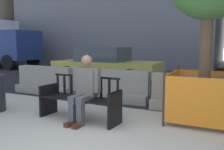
# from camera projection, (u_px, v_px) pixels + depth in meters

# --- Properties ---
(street_asphalt) EXTENTS (120.00, 12.00, 0.01)m
(street_asphalt) POSITION_uv_depth(u_px,v_px,m) (184.00, 78.00, 11.25)
(street_asphalt) COLOR black
(street_asphalt) RESTS_ON ground
(street_bench) EXTENTS (1.71, 0.59, 0.88)m
(street_bench) POSITION_uv_depth(u_px,v_px,m) (80.00, 100.00, 5.04)
(street_bench) COLOR black
(street_bench) RESTS_ON ground
(seated_person) EXTENTS (0.58, 0.73, 1.31)m
(seated_person) POSITION_uv_depth(u_px,v_px,m) (85.00, 87.00, 4.88)
(seated_person) COLOR #66605B
(seated_person) RESTS_ON ground
(jersey_barrier_centre) EXTENTS (2.02, 0.73, 0.84)m
(jersey_barrier_centre) POSITION_uv_depth(u_px,v_px,m) (114.00, 88.00, 6.77)
(jersey_barrier_centre) COLOR gray
(jersey_barrier_centre) RESTS_ON ground
(jersey_barrier_left) EXTENTS (2.02, 0.74, 0.84)m
(jersey_barrier_left) POSITION_uv_depth(u_px,v_px,m) (46.00, 82.00, 7.79)
(jersey_barrier_left) COLOR gray
(jersey_barrier_left) RESTS_ON ground
(jersey_barrier_right) EXTENTS (2.02, 0.75, 0.84)m
(jersey_barrier_right) POSITION_uv_depth(u_px,v_px,m) (196.00, 96.00, 5.69)
(jersey_barrier_right) COLOR gray
(jersey_barrier_right) RESTS_ON ground
(construction_fence) EXTENTS (1.31, 1.31, 1.04)m
(construction_fence) POSITION_uv_depth(u_px,v_px,m) (204.00, 96.00, 4.91)
(construction_fence) COLOR #2D2D33
(construction_fence) RESTS_ON ground
(car_taxi_near) EXTENTS (4.43, 2.03, 1.40)m
(car_taxi_near) POSITION_uv_depth(u_px,v_px,m) (106.00, 64.00, 10.40)
(car_taxi_near) COLOR #DBC64C
(car_taxi_near) RESTS_ON ground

